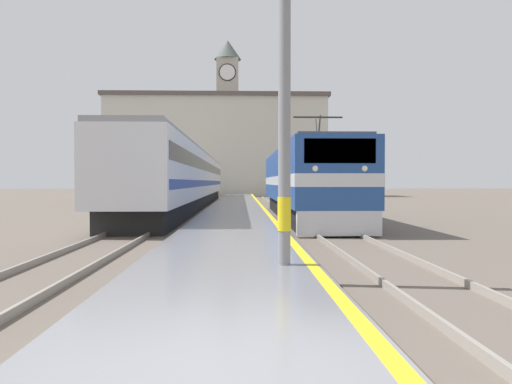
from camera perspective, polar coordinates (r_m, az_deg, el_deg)
ground_plane at (r=34.18m, az=-2.16°, el=-1.91°), size 200.00×200.00×0.00m
platform at (r=29.17m, az=-2.24°, el=-2.07°), size 3.33×140.00×0.38m
rail_track_near at (r=29.35m, az=4.50°, el=-2.36°), size 2.83×140.00×0.16m
rail_track_far at (r=29.43m, az=-9.12°, el=-2.36°), size 2.83×140.00×0.16m
locomotive_train at (r=25.33m, az=5.48°, el=1.14°), size 2.92×18.64×4.53m
passenger_train at (r=36.50m, az=-7.68°, el=1.61°), size 2.92×40.96×3.94m
catenary_mast at (r=9.35m, az=4.04°, el=20.31°), size 2.71×0.24×8.92m
clock_tower at (r=71.91m, az=-3.25°, el=9.00°), size 3.80×3.80×21.94m
station_building at (r=64.34m, az=-4.50°, el=5.26°), size 28.05×7.58×12.80m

